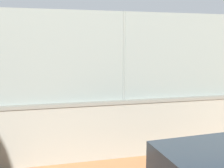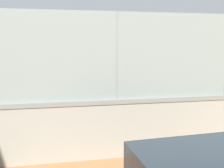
# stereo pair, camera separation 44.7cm
# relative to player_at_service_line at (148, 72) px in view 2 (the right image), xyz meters

# --- Properties ---
(ground_plane) EXTENTS (260.00, 260.00, 0.00)m
(ground_plane) POSITION_rel_player_at_service_line_xyz_m (3.99, 1.99, -0.99)
(ground_plane) COLOR #B27247
(perimeter_wall) EXTENTS (29.08, 1.27, 1.55)m
(perimeter_wall) POSITION_rel_player_at_service_line_xyz_m (3.26, 12.66, -0.21)
(perimeter_wall) COLOR gray
(perimeter_wall) RESTS_ON ground_plane
(fence_panel_on_wall) EXTENTS (28.55, 0.92, 2.29)m
(fence_panel_on_wall) POSITION_rel_player_at_service_line_xyz_m (3.26, 12.66, 1.71)
(fence_panel_on_wall) COLOR gray
(fence_panel_on_wall) RESTS_ON perimeter_wall
(player_at_service_line) EXTENTS (0.83, 1.12, 1.67)m
(player_at_service_line) POSITION_rel_player_at_service_line_xyz_m (0.00, 0.00, 0.00)
(player_at_service_line) COLOR black
(player_at_service_line) RESTS_ON ground_plane
(sports_ball) EXTENTS (0.08, 0.08, 0.08)m
(sports_ball) POSITION_rel_player_at_service_line_xyz_m (1.07, 1.92, -0.95)
(sports_ball) COLOR yellow
(sports_ball) RESTS_ON ground_plane
(courtside_bench) EXTENTS (1.61, 0.43, 0.87)m
(courtside_bench) POSITION_rel_player_at_service_line_xyz_m (4.82, 11.64, -0.53)
(courtside_bench) COLOR brown
(courtside_bench) RESTS_ON ground_plane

